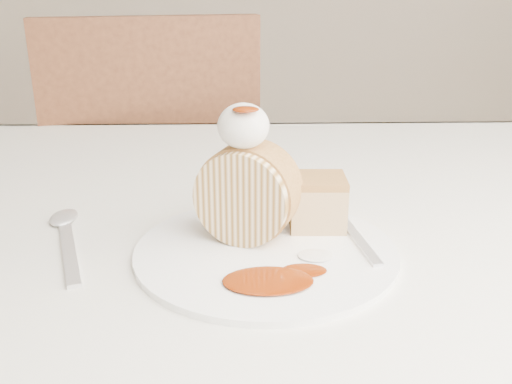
{
  "coord_description": "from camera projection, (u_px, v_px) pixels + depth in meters",
  "views": [
    {
      "loc": [
        -0.05,
        -0.46,
        1.02
      ],
      "look_at": [
        -0.04,
        0.08,
        0.82
      ],
      "focal_mm": 40.0,
      "sensor_mm": 36.0,
      "label": 1
    }
  ],
  "objects": [
    {
      "name": "whipped_cream",
      "position": [
        243.0,
        126.0,
        0.58
      ],
      "size": [
        0.05,
        0.05,
        0.05
      ],
      "primitive_type": "ellipsoid",
      "color": "white",
      "rests_on": "roulade_slice"
    },
    {
      "name": "chair_far",
      "position": [
        155.0,
        192.0,
        1.36
      ],
      "size": [
        0.54,
        0.54,
        0.95
      ],
      "rotation": [
        0.0,
        0.0,
        3.36
      ],
      "color": "brown",
      "rests_on": "ground"
    },
    {
      "name": "cake_chunk",
      "position": [
        317.0,
        205.0,
        0.64
      ],
      "size": [
        0.06,
        0.06,
        0.05
      ],
      "primitive_type": "cube",
      "rotation": [
        0.0,
        0.0,
        -0.03
      ],
      "color": "#A8763F",
      "rests_on": "plate"
    },
    {
      "name": "caramel_pool",
      "position": [
        268.0,
        280.0,
        0.53
      ],
      "size": [
        0.09,
        0.06,
        0.0
      ],
      "primitive_type": null,
      "rotation": [
        0.0,
        0.0,
        -0.03
      ],
      "color": "#6F2004",
      "rests_on": "plate"
    },
    {
      "name": "roulade_slice",
      "position": [
        247.0,
        193.0,
        0.6
      ],
      "size": [
        0.12,
        0.09,
        0.1
      ],
      "primitive_type": "cylinder",
      "rotation": [
        1.57,
        0.0,
        -0.37
      ],
      "color": "beige",
      "rests_on": "plate"
    },
    {
      "name": "table",
      "position": [
        284.0,
        271.0,
        0.75
      ],
      "size": [
        1.4,
        0.9,
        0.75
      ],
      "color": "silver",
      "rests_on": "ground"
    },
    {
      "name": "caramel_drizzle",
      "position": [
        246.0,
        103.0,
        0.55
      ],
      "size": [
        0.03,
        0.02,
        0.01
      ],
      "primitive_type": "ellipsoid",
      "color": "#6F2004",
      "rests_on": "whipped_cream"
    },
    {
      "name": "spoon",
      "position": [
        69.0,
        253.0,
        0.6
      ],
      "size": [
        0.08,
        0.18,
        0.0
      ],
      "primitive_type": "cube",
      "rotation": [
        0.0,
        0.0,
        0.33
      ],
      "color": "silver",
      "rests_on": "table"
    },
    {
      "name": "plate",
      "position": [
        266.0,
        251.0,
        0.6
      ],
      "size": [
        0.28,
        0.28,
        0.01
      ],
      "primitive_type": "cylinder",
      "rotation": [
        0.0,
        0.0,
        -0.03
      ],
      "color": "white",
      "rests_on": "table"
    },
    {
      "name": "fork",
      "position": [
        359.0,
        240.0,
        0.61
      ],
      "size": [
        0.04,
        0.16,
        0.0
      ],
      "primitive_type": "cube",
      "rotation": [
        0.0,
        0.0,
        0.14
      ],
      "color": "silver",
      "rests_on": "plate"
    }
  ]
}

